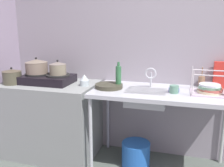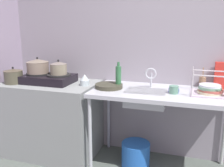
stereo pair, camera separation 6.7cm
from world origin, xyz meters
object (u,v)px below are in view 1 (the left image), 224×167
object	(u,v)px
faucet	(151,75)
cereal_box	(223,75)
small_bowl_on_drainboard	(174,90)
bucket_on_floor	(136,154)
stove	(48,79)
pot_beside_stove	(12,77)
bottle_by_sink	(118,77)
frying_pan	(109,86)
pot_on_right_burner	(58,68)
utensil_jar	(202,82)
sink_basin	(146,98)
pot_on_left_burner	(37,66)
percolator	(84,80)
cup_by_rack	(174,89)
dish_rack	(210,89)

from	to	relation	value
faucet	cereal_box	xyz separation A→B (m)	(0.73, 0.19, -0.00)
small_bowl_on_drainboard	bucket_on_floor	size ratio (longest dim) A/B	0.34
stove	pot_beside_stove	bearing A→B (deg)	-158.11
small_bowl_on_drainboard	bottle_by_sink	world-z (taller)	bottle_by_sink
stove	frying_pan	distance (m)	0.74
pot_on_right_burner	small_bowl_on_drainboard	bearing A→B (deg)	-0.05
cereal_box	bucket_on_floor	distance (m)	1.26
bottle_by_sink	utensil_jar	world-z (taller)	bottle_by_sink
stove	sink_basin	xyz separation A→B (m)	(1.13, -0.03, -0.13)
pot_on_right_burner	faucet	xyz separation A→B (m)	(1.03, 0.10, -0.04)
pot_on_right_burner	cereal_box	distance (m)	1.78
pot_on_left_burner	faucet	distance (m)	1.30
percolator	sink_basin	world-z (taller)	percolator
cup_by_rack	utensil_jar	xyz separation A→B (m)	(0.27, 0.34, 0.02)
small_bowl_on_drainboard	cereal_box	world-z (taller)	cereal_box
percolator	faucet	xyz separation A→B (m)	(0.71, 0.10, 0.08)
dish_rack	small_bowl_on_drainboard	xyz separation A→B (m)	(-0.34, -0.02, -0.03)
frying_pan	cup_by_rack	xyz separation A→B (m)	(0.67, -0.02, 0.02)
pot_on_left_burner	dish_rack	bearing A→B (deg)	0.49
sink_basin	small_bowl_on_drainboard	distance (m)	0.29
percolator	utensil_jar	world-z (taller)	utensil_jar
cereal_box	bucket_on_floor	size ratio (longest dim) A/B	0.91
stove	cup_by_rack	distance (m)	1.41
stove	cup_by_rack	bearing A→B (deg)	-2.08
dish_rack	utensil_jar	size ratio (longest dim) A/B	1.63
stove	utensil_jar	size ratio (longest dim) A/B	2.57
pot_beside_stove	utensil_jar	world-z (taller)	utensil_jar
faucet	small_bowl_on_drainboard	size ratio (longest dim) A/B	2.06
dish_rack	utensil_jar	world-z (taller)	dish_rack
pot_on_right_burner	faucet	bearing A→B (deg)	5.59
pot_on_left_burner	dish_rack	distance (m)	1.88
pot_on_right_burner	bottle_by_sink	size ratio (longest dim) A/B	0.69
sink_basin	small_bowl_on_drainboard	size ratio (longest dim) A/B	3.83
bucket_on_floor	stove	bearing A→B (deg)	178.70
faucet	dish_rack	xyz separation A→B (m)	(0.58, -0.08, -0.10)
stove	pot_on_right_burner	size ratio (longest dim) A/B	2.99
stove	dish_rack	distance (m)	1.74
cup_by_rack	bottle_by_sink	distance (m)	0.58
frying_pan	utensil_jar	size ratio (longest dim) A/B	1.34
percolator	faucet	bearing A→B (deg)	8.44
pot_on_right_burner	frying_pan	distance (m)	0.63
small_bowl_on_drainboard	utensil_jar	distance (m)	0.40
pot_on_right_burner	sink_basin	bearing A→B (deg)	-1.93
small_bowl_on_drainboard	utensil_jar	size ratio (longest dim) A/B	0.48
dish_rack	bottle_by_sink	xyz separation A→B (m)	(-0.91, -0.01, 0.07)
pot_on_right_burner	percolator	world-z (taller)	pot_on_right_burner
pot_beside_stove	faucet	bearing A→B (deg)	9.19
bucket_on_floor	frying_pan	bearing A→B (deg)	-178.50
pot_beside_stove	dish_rack	distance (m)	2.11
pot_on_right_burner	pot_beside_stove	xyz separation A→B (m)	(-0.50, -0.15, -0.10)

